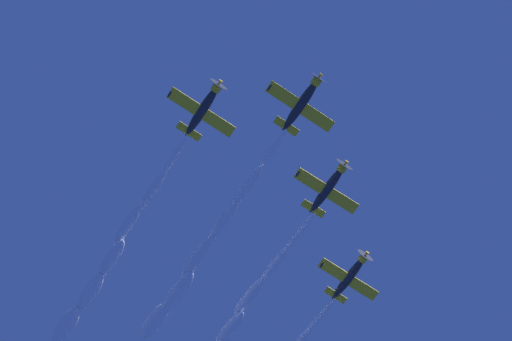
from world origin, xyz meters
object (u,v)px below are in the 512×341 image
object	(u,v)px
airplane_lead	(302,103)
airplane_left_wingman	(328,187)
airplane_right_wingman	(203,109)
airplane_slot_tail	(350,276)

from	to	relation	value
airplane_lead	airplane_left_wingman	size ratio (longest dim) A/B	1.00
airplane_right_wingman	airplane_slot_tail	distance (m)	32.95
airplane_lead	airplane_left_wingman	distance (m)	12.83
airplane_left_wingman	airplane_lead	bearing A→B (deg)	161.90
airplane_left_wingman	airplane_right_wingman	xyz separation A→B (m)	(-10.94, 17.00, 1.14)
airplane_lead	airplane_slot_tail	size ratio (longest dim) A/B	1.00
airplane_lead	airplane_right_wingman	size ratio (longest dim) A/B	1.00
airplane_slot_tail	airplane_lead	bearing A→B (deg)	163.62
airplane_right_wingman	airplane_slot_tail	bearing A→B (deg)	-39.31
airplane_left_wingman	airplane_right_wingman	distance (m)	20.24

